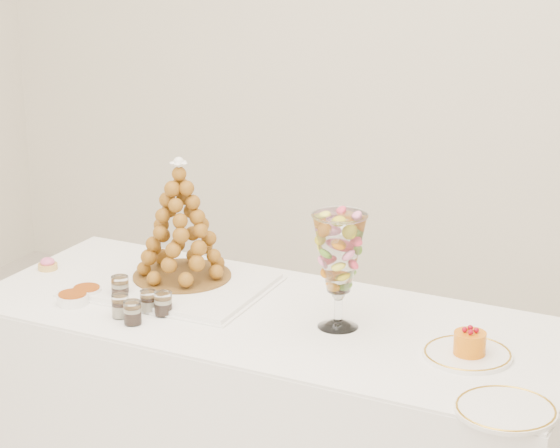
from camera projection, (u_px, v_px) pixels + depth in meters
The scene contains 15 objects.
buffet_table at pixel (272, 419), 3.29m from camera, with size 1.81×0.77×0.68m.
lace_tray at pixel (172, 285), 3.39m from camera, with size 0.56×0.42×0.02m, color white.
macaron_vase at pixel (339, 255), 3.03m from camera, with size 0.15×0.15×0.33m.
cake_plate at pixel (467, 354), 2.91m from camera, with size 0.24×0.24×0.01m, color white.
spare_plate at pixel (506, 410), 2.61m from camera, with size 0.25×0.25×0.01m, color white.
pink_tart at pixel (48, 264), 3.55m from camera, with size 0.06×0.06×0.04m.
verrine_a at pixel (120, 288), 3.29m from camera, with size 0.05×0.05×0.07m, color white.
verrine_b at pixel (148, 301), 3.20m from camera, with size 0.05×0.05×0.07m, color white.
verrine_c at pixel (163, 304), 3.17m from camera, with size 0.05×0.05×0.07m, color white.
verrine_d at pixel (120, 306), 3.16m from camera, with size 0.05×0.05×0.07m, color white.
verrine_e at pixel (132, 313), 3.11m from camera, with size 0.05×0.05×0.07m, color white.
ramekin_back at pixel (87, 292), 3.32m from camera, with size 0.09×0.09×0.03m, color white.
ramekin_front at pixel (73, 299), 3.26m from camera, with size 0.09×0.09×0.03m, color white.
croquembouche at pixel (180, 220), 3.37m from camera, with size 0.31×0.31×0.39m.
mousse_cake at pixel (470, 343), 2.89m from camera, with size 0.09×0.09×0.08m.
Camera 1 is at (1.25, -2.40, 1.91)m, focal length 70.00 mm.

